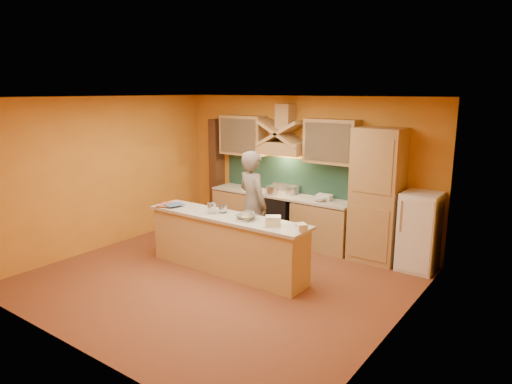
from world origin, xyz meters
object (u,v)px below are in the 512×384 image
Objects in this scene: stove at (280,217)px; fridge at (419,232)px; person at (253,205)px; kitchen_scale at (249,215)px; mixing_bowl at (246,217)px.

stove is 0.69× the size of fridge.
person reaches higher than kitchen_scale.
person is 6.17× the size of mixing_bowl.
kitchen_scale is (0.58, -1.82, 0.55)m from stove.
stove is 2.06m from mixing_bowl.
fridge is 0.68× the size of person.
person is 14.49× the size of kitchen_scale.
stove is at bearing -62.33° from person.
kitchen_scale is at bearing 101.67° from mixing_bowl.
stove is 1.22m from person.
kitchen_scale is 0.43× the size of mixing_bowl.
mixing_bowl is (0.02, -0.08, -0.02)m from kitchen_scale.
person is 0.92m from mixing_bowl.
kitchen_scale is at bearing -139.21° from fridge.
mixing_bowl is (0.60, -1.90, 0.53)m from stove.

